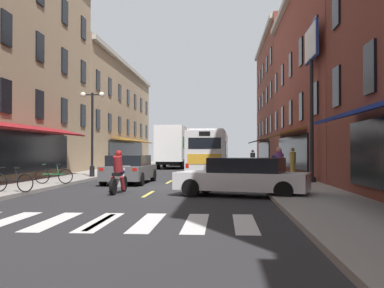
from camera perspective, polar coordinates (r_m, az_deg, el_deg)
name	(u,v)px	position (r m, az deg, el deg)	size (l,w,h in m)	color
ground_plane	(161,188)	(20.21, -3.99, -5.66)	(34.80, 80.00, 0.10)	#28282B
lane_centre_dashes	(161,187)	(19.96, -4.09, -5.56)	(0.14, 73.90, 0.01)	#DBCC4C
crosswalk_near	(100,222)	(10.46, -11.77, -9.82)	(7.10, 2.80, 0.01)	silver
sidewalk_left	(36,184)	(21.82, -19.58, -4.94)	(3.00, 80.00, 0.14)	gray
sidewalk_right	(292,186)	(20.24, 12.86, -5.29)	(3.00, 80.00, 0.14)	gray
billboard_sign	(311,63)	(22.20, 15.21, 10.09)	(0.40, 2.72, 7.51)	black
transit_bus	(210,151)	(33.72, 2.33, -0.91)	(2.87, 12.33, 3.07)	silver
box_truck	(173,147)	(40.56, -2.54, -0.39)	(2.54, 6.94, 3.84)	black
sedan_near	(130,169)	(22.26, -8.08, -3.23)	(2.11, 4.64, 1.41)	#515154
sedan_mid	(180,159)	(49.35, -1.55, -1.94)	(1.98, 4.43, 1.40)	silver
sedan_far	(243,177)	(15.87, 6.65, -4.24)	(4.97, 3.05, 1.38)	silver
motorcycle_rider	(119,175)	(17.13, -9.49, -3.96)	(0.62, 2.07, 1.66)	black
bicycle_near	(54,176)	(20.95, -17.45, -3.94)	(1.71, 0.48, 0.91)	black
bicycle_mid	(12,182)	(17.26, -22.26, -4.57)	(1.70, 0.48, 0.91)	black
pedestrian_near	(279,166)	(19.41, 11.21, -2.76)	(0.52, 0.39, 1.61)	#33663F
pedestrian_mid	(253,160)	(32.95, 7.86, -2.08)	(0.36, 0.36, 1.57)	navy
pedestrian_far	(279,163)	(22.51, 11.15, -2.46)	(0.36, 0.36, 1.69)	#33663F
pedestrian_rear	(293,162)	(25.76, 12.92, -2.29)	(0.36, 0.36, 1.66)	#B29947
street_lamp_twin	(92,129)	(26.17, -12.80, 1.85)	(1.42, 0.32, 4.91)	black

